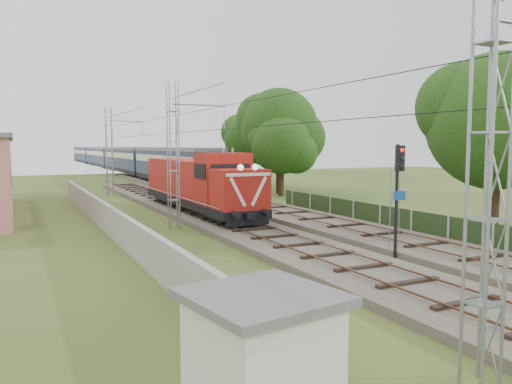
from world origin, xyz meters
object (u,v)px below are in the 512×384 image
coach_rake (114,157)px  relay_hut (262,361)px  locomotive (198,183)px  signal_post (398,181)px

coach_rake → relay_hut: size_ratio=38.14×
locomotive → relay_hut: (-7.40, -24.08, -0.97)m
locomotive → coach_rake: bearing=85.1°
locomotive → signal_post: 15.98m
locomotive → coach_rake: (5.00, 58.71, 0.53)m
locomotive → signal_post: (2.86, -15.69, 1.07)m
coach_rake → signal_post: bearing=-91.6°
signal_post → relay_hut: signal_post is taller
relay_hut → coach_rake: bearing=81.5°
locomotive → coach_rake: size_ratio=0.17×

